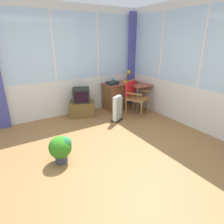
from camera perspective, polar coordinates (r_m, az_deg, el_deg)
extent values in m
cube|color=olive|center=(3.47, -3.03, -13.77)|extent=(5.76, 5.63, 0.06)
cube|color=silver|center=(5.26, -15.62, 3.83)|extent=(4.76, 0.06, 0.94)
cube|color=silver|center=(5.05, -17.08, 17.86)|extent=(4.67, 0.06, 1.62)
cube|color=silver|center=(5.10, -18.28, 27.97)|extent=(4.76, 0.06, 0.18)
cube|color=white|center=(5.05, -17.08, 17.86)|extent=(0.04, 0.07, 1.62)
cube|color=white|center=(5.49, -4.41, 18.82)|extent=(0.04, 0.07, 1.62)
cube|color=silver|center=(4.75, 23.20, 1.11)|extent=(0.06, 4.63, 0.94)
cube|color=silver|center=(4.53, 25.57, 16.55)|extent=(0.06, 4.54, 1.62)
cube|color=white|center=(4.53, 25.57, 16.55)|extent=(0.07, 0.04, 1.62)
cube|color=white|center=(5.26, 14.65, 18.17)|extent=(0.07, 0.04, 1.62)
cube|color=#484A95|center=(6.00, 5.91, 14.82)|extent=(0.24, 0.08, 2.64)
cube|color=#984A33|center=(5.64, 3.05, 8.53)|extent=(1.12, 0.57, 0.02)
cube|color=#984A33|center=(5.42, 8.50, 7.82)|extent=(0.57, 0.43, 0.02)
cube|color=brown|center=(5.56, 0.16, 4.33)|extent=(0.40, 0.53, 0.72)
cylinder|color=#4C4C51|center=(5.24, 7.42, 3.16)|extent=(0.04, 0.04, 0.73)
cylinder|color=#4C4C51|center=(5.67, -2.77, 4.69)|extent=(0.04, 0.04, 0.73)
cylinder|color=yellow|center=(5.76, 3.80, 8.99)|extent=(0.13, 0.13, 0.02)
cylinder|color=yellow|center=(5.74, 3.82, 9.84)|extent=(0.02, 0.02, 0.16)
cylinder|color=yellow|center=(5.72, 4.45, 11.37)|extent=(0.03, 0.06, 0.15)
cone|color=yellow|center=(5.71, 5.11, 11.65)|extent=(0.14, 0.14, 0.12)
cube|color=black|center=(5.61, 7.23, 8.57)|extent=(0.06, 0.15, 0.02)
cylinder|color=#48B2E1|center=(5.59, 0.26, 9.42)|extent=(0.06, 0.06, 0.16)
cone|color=white|center=(5.57, 0.26, 10.51)|extent=(0.06, 0.06, 0.06)
cube|color=#1F282C|center=(5.39, 0.11, 8.60)|extent=(0.33, 0.27, 0.09)
cylinder|color=#9B6730|center=(5.00, 8.62, 0.41)|extent=(0.04, 0.04, 0.42)
cylinder|color=#9B6730|center=(5.39, 10.53, 1.79)|extent=(0.04, 0.04, 0.42)
cylinder|color=#9B6730|center=(5.18, 4.18, 1.31)|extent=(0.04, 0.04, 0.42)
cylinder|color=#9B6730|center=(5.55, 6.33, 2.59)|extent=(0.04, 0.04, 0.42)
cube|color=#9B6730|center=(5.20, 7.53, 3.96)|extent=(0.64, 0.64, 0.04)
cube|color=#9B6730|center=(5.23, 5.46, 6.88)|extent=(0.40, 0.22, 0.44)
cube|color=red|center=(5.23, 5.47, 7.11)|extent=(0.44, 0.25, 0.37)
cube|color=#9B6730|center=(4.96, 6.55, 5.34)|extent=(0.23, 0.41, 0.03)
cube|color=#9B6730|center=(5.35, 8.63, 6.37)|extent=(0.23, 0.41, 0.03)
cube|color=brown|center=(5.18, -8.87, 0.95)|extent=(0.76, 0.65, 0.40)
cube|color=black|center=(5.07, -9.10, 4.97)|extent=(0.54, 0.53, 0.36)
cube|color=black|center=(4.87, -9.08, 4.33)|extent=(0.32, 0.14, 0.28)
cube|color=silver|center=(4.65, 0.79, 0.70)|extent=(0.07, 0.10, 0.61)
cube|color=silver|center=(4.68, 1.04, 0.86)|extent=(0.07, 0.10, 0.61)
cube|color=silver|center=(4.72, 1.28, 1.01)|extent=(0.07, 0.10, 0.61)
cube|color=silver|center=(4.76, 1.51, 1.16)|extent=(0.07, 0.10, 0.61)
cube|color=silver|center=(4.79, 1.74, 1.31)|extent=(0.07, 0.10, 0.61)
cube|color=silver|center=(4.83, 1.97, 1.45)|extent=(0.07, 0.10, 0.61)
cube|color=silver|center=(4.86, 2.20, 1.60)|extent=(0.07, 0.10, 0.61)
cube|color=black|center=(4.84, 2.21, -2.56)|extent=(0.29, 0.18, 0.03)
cube|color=black|center=(4.90, 0.75, -2.25)|extent=(0.29, 0.18, 0.03)
cube|color=silver|center=(4.88, 2.42, 2.07)|extent=(0.09, 0.10, 0.43)
cylinder|color=#3B4455|center=(3.42, -14.71, -13.04)|extent=(0.20, 0.20, 0.14)
sphere|color=#317E1D|center=(3.31, -15.05, -10.00)|extent=(0.38, 0.38, 0.38)
sphere|color=#287D44|center=(3.26, -13.70, -8.86)|extent=(0.21, 0.21, 0.21)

